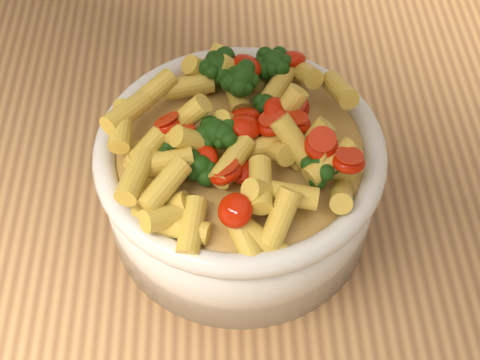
{
  "coord_description": "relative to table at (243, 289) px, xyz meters",
  "views": [
    {
      "loc": [
        -0.01,
        -0.32,
        1.4
      ],
      "look_at": [
        -0.0,
        0.02,
        0.95
      ],
      "focal_mm": 50.0,
      "sensor_mm": 36.0,
      "label": 1
    }
  ],
  "objects": [
    {
      "name": "table",
      "position": [
        0.0,
        0.0,
        0.0
      ],
      "size": [
        1.2,
        0.8,
        0.9
      ],
      "color": "#B5834D",
      "rests_on": "ground"
    },
    {
      "name": "pasta_salad",
      "position": [
        -0.0,
        0.02,
        0.22
      ],
      "size": [
        0.19,
        0.19,
        0.04
      ],
      "color": "#E3C347",
      "rests_on": "serving_bowl"
    },
    {
      "name": "serving_bowl",
      "position": [
        -0.0,
        0.02,
        0.15
      ],
      "size": [
        0.23,
        0.23,
        0.1
      ],
      "color": "silver",
      "rests_on": "table"
    }
  ]
}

